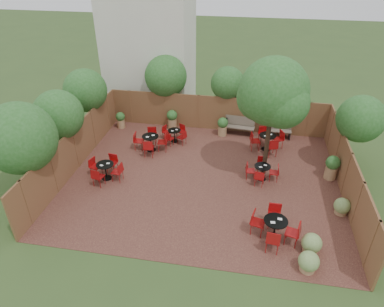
# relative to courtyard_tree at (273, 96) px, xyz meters

# --- Properties ---
(ground) EXTENTS (80.00, 80.00, 0.00)m
(ground) POSITION_rel_courtyard_tree_xyz_m (-2.68, -0.93, -3.85)
(ground) COLOR #354F23
(ground) RESTS_ON ground
(courtyard_paving) EXTENTS (12.00, 10.00, 0.02)m
(courtyard_paving) POSITION_rel_courtyard_tree_xyz_m (-2.68, -0.93, -3.84)
(courtyard_paving) COLOR #391B17
(courtyard_paving) RESTS_ON ground
(fence_back) EXTENTS (12.00, 0.08, 2.00)m
(fence_back) POSITION_rel_courtyard_tree_xyz_m (-2.68, 4.07, -2.85)
(fence_back) COLOR brown
(fence_back) RESTS_ON ground
(fence_left) EXTENTS (0.08, 10.00, 2.00)m
(fence_left) POSITION_rel_courtyard_tree_xyz_m (-8.68, -0.93, -2.85)
(fence_left) COLOR brown
(fence_left) RESTS_ON ground
(fence_right) EXTENTS (0.08, 10.00, 2.00)m
(fence_right) POSITION_rel_courtyard_tree_xyz_m (3.32, -0.93, -2.85)
(fence_right) COLOR brown
(fence_right) RESTS_ON ground
(neighbour_building) EXTENTS (5.00, 4.00, 8.00)m
(neighbour_building) POSITION_rel_courtyard_tree_xyz_m (-7.18, 7.07, 0.15)
(neighbour_building) COLOR beige
(neighbour_building) RESTS_ON ground
(overhang_foliage) EXTENTS (15.73, 10.78, 2.79)m
(overhang_foliage) POSITION_rel_courtyard_tree_xyz_m (-5.56, 1.07, -1.15)
(overhang_foliage) COLOR #22581C
(overhang_foliage) RESTS_ON ground
(courtyard_tree) EXTENTS (2.95, 2.87, 5.43)m
(courtyard_tree) POSITION_rel_courtyard_tree_xyz_m (0.00, 0.00, 0.00)
(courtyard_tree) COLOR black
(courtyard_tree) RESTS_ON courtyard_paving
(park_bench_left) EXTENTS (1.66, 0.68, 1.00)m
(park_bench_left) POSITION_rel_courtyard_tree_xyz_m (-1.33, 3.71, -3.32)
(park_bench_left) COLOR brown
(park_bench_left) RESTS_ON courtyard_paving
(park_bench_right) EXTENTS (1.53, 0.50, 0.94)m
(park_bench_right) POSITION_rel_courtyard_tree_xyz_m (0.69, 3.70, -3.35)
(park_bench_right) COLOR brown
(park_bench_right) RESTS_ON courtyard_paving
(bistro_tables) EXTENTS (9.04, 8.12, 0.96)m
(bistro_tables) POSITION_rel_courtyard_tree_xyz_m (-2.65, -0.26, -3.37)
(bistro_tables) COLOR black
(bistro_tables) RESTS_ON courtyard_paving
(planters) EXTENTS (11.60, 4.26, 1.15)m
(planters) POSITION_rel_courtyard_tree_xyz_m (-2.42, 2.46, -3.25)
(planters) COLOR #9A744D
(planters) RESTS_ON courtyard_paving
(low_shrubs) EXTENTS (2.25, 3.77, 0.75)m
(low_shrubs) POSITION_rel_courtyard_tree_xyz_m (1.95, -4.21, -3.48)
(low_shrubs) COLOR #9A744D
(low_shrubs) RESTS_ON courtyard_paving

